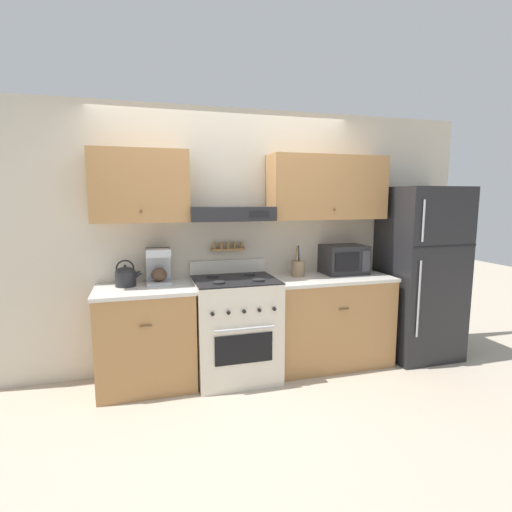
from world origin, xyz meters
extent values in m
plane|color=#B2A38E|center=(0.00, 0.00, 0.00)|extent=(16.00, 16.00, 0.00)
cube|color=beige|center=(0.00, 0.64, 1.27)|extent=(5.20, 0.08, 2.55)
cube|color=#AD7A47|center=(-0.81, 0.44, 1.80)|extent=(0.84, 0.33, 0.63)
sphere|color=brown|center=(-0.81, 0.26, 1.58)|extent=(0.02, 0.02, 0.02)
cube|color=#AD7A47|center=(0.99, 0.44, 1.80)|extent=(1.20, 0.33, 0.63)
sphere|color=brown|center=(0.99, 0.26, 1.58)|extent=(0.02, 0.02, 0.02)
cube|color=#232326|center=(0.00, 0.42, 1.55)|extent=(0.79, 0.37, 0.13)
cube|color=black|center=(0.22, 0.23, 1.55)|extent=(0.19, 0.01, 0.06)
cube|color=#AD7A47|center=(0.00, 0.56, 1.19)|extent=(0.34, 0.07, 0.02)
cylinder|color=olive|center=(-0.14, 0.56, 1.23)|extent=(0.03, 0.03, 0.06)
cylinder|color=olive|center=(-0.07, 0.56, 1.23)|extent=(0.03, 0.03, 0.06)
cylinder|color=olive|center=(0.00, 0.56, 1.23)|extent=(0.03, 0.03, 0.06)
cylinder|color=olive|center=(0.07, 0.56, 1.23)|extent=(0.03, 0.03, 0.06)
cylinder|color=olive|center=(0.14, 0.56, 1.23)|extent=(0.03, 0.03, 0.06)
cube|color=#AD7A47|center=(-0.81, 0.31, 0.44)|extent=(0.84, 0.58, 0.88)
cube|color=silver|center=(-0.81, 0.31, 0.89)|extent=(0.86, 0.60, 0.03)
cylinder|color=brown|center=(-0.81, 0.01, 0.66)|extent=(0.10, 0.01, 0.01)
cube|color=#AD7A47|center=(0.99, 0.31, 0.44)|extent=(1.20, 0.58, 0.88)
cube|color=silver|center=(0.99, 0.31, 0.89)|extent=(1.23, 0.60, 0.03)
cylinder|color=brown|center=(0.99, 0.01, 0.66)|extent=(0.10, 0.01, 0.01)
cube|color=beige|center=(0.00, 0.27, 0.47)|extent=(0.76, 0.64, 0.94)
cube|color=black|center=(0.00, -0.06, 0.40)|extent=(0.52, 0.01, 0.26)
cylinder|color=#ADAFB5|center=(0.00, -0.08, 0.58)|extent=(0.53, 0.02, 0.02)
cube|color=black|center=(0.00, 0.27, 0.95)|extent=(0.76, 0.64, 0.01)
cylinder|color=#232326|center=(-0.18, 0.12, 0.96)|extent=(0.11, 0.11, 0.02)
cylinder|color=#232326|center=(0.18, 0.12, 0.96)|extent=(0.11, 0.11, 0.02)
cylinder|color=#232326|center=(-0.18, 0.42, 0.96)|extent=(0.11, 0.11, 0.02)
cylinder|color=#232326|center=(0.18, 0.42, 0.96)|extent=(0.11, 0.11, 0.02)
cylinder|color=black|center=(-0.27, -0.07, 0.73)|extent=(0.03, 0.02, 0.03)
cylinder|color=black|center=(-0.14, -0.07, 0.73)|extent=(0.03, 0.02, 0.03)
cylinder|color=black|center=(0.00, -0.07, 0.73)|extent=(0.03, 0.02, 0.03)
cylinder|color=black|center=(0.14, -0.07, 0.73)|extent=(0.03, 0.02, 0.03)
cylinder|color=black|center=(0.27, -0.07, 0.73)|extent=(0.03, 0.02, 0.03)
cube|color=beige|center=(0.00, 0.57, 1.02)|extent=(0.76, 0.04, 0.13)
cube|color=#232326|center=(2.02, 0.26, 0.90)|extent=(0.74, 0.67, 1.81)
cube|color=black|center=(2.02, -0.08, 1.23)|extent=(0.74, 0.01, 0.01)
cylinder|color=#ADAFB5|center=(1.74, -0.09, 1.48)|extent=(0.02, 0.02, 0.40)
cylinder|color=#ADAFB5|center=(1.74, -0.09, 0.72)|extent=(0.02, 0.02, 0.76)
cylinder|color=#232326|center=(-0.97, 0.42, 0.98)|extent=(0.18, 0.18, 0.14)
ellipsoid|color=#232326|center=(-0.97, 0.42, 1.05)|extent=(0.17, 0.17, 0.08)
sphere|color=black|center=(-0.97, 0.42, 1.10)|extent=(0.02, 0.02, 0.02)
cylinder|color=#232326|center=(-0.88, 0.42, 1.00)|extent=(0.11, 0.04, 0.10)
torus|color=black|center=(-0.97, 0.42, 1.07)|extent=(0.16, 0.01, 0.16)
cube|color=#ADAFB5|center=(-0.68, 0.42, 0.93)|extent=(0.22, 0.24, 0.03)
cube|color=#ADAFB5|center=(-0.68, 0.50, 1.08)|extent=(0.22, 0.08, 0.33)
cube|color=#ADAFB5|center=(-0.68, 0.41, 1.21)|extent=(0.22, 0.20, 0.07)
ellipsoid|color=#4C3323|center=(-0.68, 0.40, 1.00)|extent=(0.14, 0.14, 0.13)
cube|color=#232326|center=(1.20, 0.44, 1.06)|extent=(0.44, 0.36, 0.30)
cube|color=black|center=(1.15, 0.26, 1.06)|extent=(0.26, 0.01, 0.19)
cube|color=#38383D|center=(1.36, 0.26, 1.06)|extent=(0.09, 0.01, 0.21)
cylinder|color=#8E7051|center=(0.69, 0.42, 0.99)|extent=(0.14, 0.14, 0.16)
cylinder|color=olive|center=(0.66, 0.41, 1.14)|extent=(0.01, 0.05, 0.16)
cylinder|color=#28282B|center=(0.69, 0.43, 1.14)|extent=(0.01, 0.04, 0.16)
cylinder|color=#B2B2B7|center=(0.72, 0.43, 1.14)|extent=(0.01, 0.03, 0.16)
camera|label=1|loc=(-0.82, -3.26, 1.69)|focal=28.00mm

